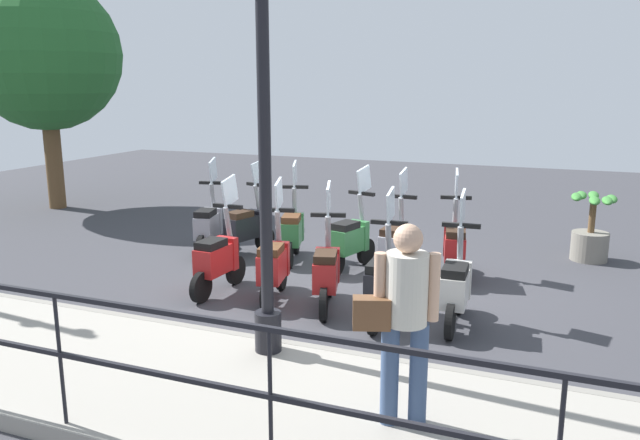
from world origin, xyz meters
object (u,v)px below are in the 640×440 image
(pedestrian_with_bag, at_px, (403,310))
(scooter_near_1, at_px, (383,282))
(tree_large, at_px, (44,55))
(scooter_far_2, at_px, (351,239))
(lamp_post_near, at_px, (265,162))
(potted_palm, at_px, (591,233))
(scooter_near_0, at_px, (456,286))
(scooter_far_1, at_px, (395,244))
(scooter_far_4, at_px, (246,227))
(scooter_far_5, at_px, (209,225))
(scooter_near_3, at_px, (274,264))
(scooter_far_0, at_px, (454,246))
(scooter_far_3, at_px, (293,231))
(scooter_near_2, at_px, (326,271))
(scooter_near_4, at_px, (218,258))

(pedestrian_with_bag, relative_size, scooter_near_1, 1.03)
(tree_large, distance_m, scooter_far_2, 8.43)
(lamp_post_near, bearing_deg, potted_palm, -30.31)
(scooter_near_0, height_order, scooter_near_1, same)
(pedestrian_with_bag, xyz_separation_m, scooter_near_0, (2.52, 0.01, -0.60))
(tree_large, height_order, scooter_far_1, tree_large)
(potted_palm, bearing_deg, scooter_far_4, 108.98)
(scooter_far_5, bearing_deg, scooter_far_2, -104.44)
(scooter_near_3, xyz_separation_m, scooter_far_4, (1.73, 1.33, 0.00))
(scooter_far_0, bearing_deg, potted_palm, -57.44)
(scooter_far_0, height_order, scooter_far_1, same)
(pedestrian_with_bag, distance_m, scooter_near_1, 2.56)
(lamp_post_near, distance_m, scooter_far_3, 4.01)
(scooter_near_0, bearing_deg, scooter_near_2, 87.73)
(scooter_near_0, height_order, scooter_far_0, same)
(lamp_post_near, xyz_separation_m, scooter_near_4, (1.70, 1.57, -1.54))
(tree_large, height_order, scooter_near_3, tree_large)
(scooter_far_0, bearing_deg, scooter_far_2, 84.52)
(scooter_near_1, bearing_deg, scooter_far_0, -17.22)
(scooter_near_1, bearing_deg, pedestrian_with_bag, -163.80)
(pedestrian_with_bag, relative_size, scooter_near_2, 1.03)
(scooter_far_4, bearing_deg, scooter_near_4, -147.15)
(pedestrian_with_bag, xyz_separation_m, scooter_far_2, (4.15, 1.82, -0.60))
(scooter_far_3, height_order, scooter_far_5, same)
(pedestrian_with_bag, xyz_separation_m, scooter_far_1, (4.09, 1.13, -0.60))
(scooter_near_0, height_order, scooter_far_4, same)
(potted_palm, xyz_separation_m, scooter_far_1, (-1.97, 2.63, 0.04))
(scooter_far_2, distance_m, scooter_far_5, 2.45)
(scooter_near_2, relative_size, scooter_far_2, 1.00)
(scooter_far_2, relative_size, scooter_far_4, 1.00)
(scooter_near_3, distance_m, scooter_far_2, 1.67)
(scooter_near_2, bearing_deg, lamp_post_near, 164.41)
(scooter_near_1, relative_size, scooter_near_4, 1.00)
(scooter_near_0, xyz_separation_m, scooter_far_0, (1.78, 0.32, 0.00))
(scooter_near_4, distance_m, scooter_far_1, 2.53)
(scooter_near_2, distance_m, scooter_far_3, 2.19)
(scooter_near_3, relative_size, scooter_far_2, 1.00)
(tree_large, distance_m, scooter_far_1, 9.08)
(lamp_post_near, height_order, scooter_far_4, lamp_post_near)
(scooter_far_4, distance_m, scooter_far_5, 0.64)
(scooter_far_2, bearing_deg, scooter_far_3, 96.29)
(tree_large, distance_m, scooter_far_4, 6.78)
(scooter_near_0, relative_size, scooter_near_3, 1.00)
(scooter_near_4, bearing_deg, pedestrian_with_bag, -126.18)
(scooter_near_2, relative_size, scooter_far_1, 1.00)
(scooter_near_3, relative_size, scooter_near_4, 1.00)
(scooter_far_1, bearing_deg, potted_palm, -50.93)
(scooter_near_4, xyz_separation_m, scooter_far_0, (1.77, -2.80, 0.00))
(scooter_near_1, distance_m, scooter_far_2, 2.06)
(scooter_far_4, bearing_deg, scooter_near_0, -99.52)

